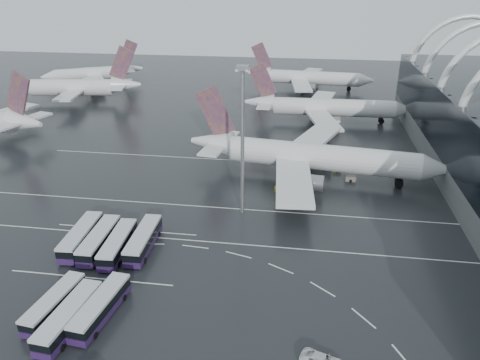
# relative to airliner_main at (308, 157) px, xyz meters

# --- Properties ---
(ground) EXTENTS (420.00, 420.00, 0.00)m
(ground) POSITION_rel_airliner_main_xyz_m (-10.45, -31.57, -5.32)
(ground) COLOR black
(ground) RESTS_ON ground
(lane_marking_near) EXTENTS (120.00, 0.25, 0.01)m
(lane_marking_near) POSITION_rel_airliner_main_xyz_m (-10.45, -33.57, -5.32)
(lane_marking_near) COLOR white
(lane_marking_near) RESTS_ON ground
(lane_marking_mid) EXTENTS (120.00, 0.25, 0.01)m
(lane_marking_mid) POSITION_rel_airliner_main_xyz_m (-10.45, -19.57, -5.32)
(lane_marking_mid) COLOR white
(lane_marking_mid) RESTS_ON ground
(lane_marking_far) EXTENTS (120.00, 0.25, 0.01)m
(lane_marking_far) POSITION_rel_airliner_main_xyz_m (-10.45, 8.43, -5.32)
(lane_marking_far) COLOR white
(lane_marking_far) RESTS_ON ground
(bus_bay_line_south) EXTENTS (28.00, 0.25, 0.01)m
(bus_bay_line_south) POSITION_rel_airliner_main_xyz_m (-34.45, -47.57, -5.32)
(bus_bay_line_south) COLOR white
(bus_bay_line_south) RESTS_ON ground
(bus_bay_line_north) EXTENTS (28.00, 0.25, 0.01)m
(bus_bay_line_north) POSITION_rel_airliner_main_xyz_m (-34.45, -31.57, -5.32)
(bus_bay_line_north) COLOR white
(bus_bay_line_north) RESTS_ON ground
(airliner_main) EXTENTS (62.77, 54.57, 21.26)m
(airliner_main) POSITION_rel_airliner_main_xyz_m (0.00, 0.00, 0.00)
(airliner_main) COLOR silver
(airliner_main) RESTS_ON ground
(airliner_gate_b) EXTENTS (55.65, 50.22, 19.38)m
(airliner_gate_b) POSITION_rel_airliner_main_xyz_m (4.61, 48.26, -0.47)
(airliner_gate_b) COLOR silver
(airliner_gate_b) RESTS_ON ground
(airliner_gate_c) EXTENTS (54.01, 49.63, 19.23)m
(airliner_gate_c) POSITION_rel_airliner_main_xyz_m (-2.21, 97.04, -0.51)
(airliner_gate_c) COLOR silver
(airliner_gate_c) RESTS_ON ground
(jet_remote_mid) EXTENTS (49.19, 39.76, 21.40)m
(jet_remote_mid) POSITION_rel_airliner_main_xyz_m (-88.80, 61.98, 0.20)
(jet_remote_mid) COLOR silver
(jet_remote_mid) RESTS_ON ground
(jet_remote_far) EXTENTS (40.73, 33.39, 19.27)m
(jet_remote_far) POSITION_rel_airliner_main_xyz_m (-96.17, 91.60, -0.35)
(jet_remote_far) COLOR silver
(jet_remote_far) RESTS_ON ground
(bus_row_near_a) EXTENTS (3.92, 14.17, 3.45)m
(bus_row_near_a) POSITION_rel_airliner_main_xyz_m (-40.34, -38.33, -3.43)
(bus_row_near_a) COLOR #231441
(bus_row_near_a) RESTS_ON ground
(bus_row_near_b) EXTENTS (3.65, 13.89, 3.39)m
(bus_row_near_b) POSITION_rel_airliner_main_xyz_m (-36.56, -38.92, -3.46)
(bus_row_near_b) COLOR #231441
(bus_row_near_b) RESTS_ON ground
(bus_row_near_c) EXTENTS (3.86, 13.69, 3.33)m
(bus_row_near_c) POSITION_rel_airliner_main_xyz_m (-32.73, -39.65, -3.49)
(bus_row_near_c) COLOR #231441
(bus_row_near_c) RESTS_ON ground
(bus_row_near_d) EXTENTS (3.71, 14.02, 3.43)m
(bus_row_near_d) POSITION_rel_airliner_main_xyz_m (-28.70, -37.71, -3.44)
(bus_row_near_d) COLOR #231441
(bus_row_near_d) RESTS_ON ground
(bus_row_far_a) EXTENTS (4.20, 12.59, 3.04)m
(bus_row_far_a) POSITION_rel_airliner_main_xyz_m (-35.74, -56.47, -3.65)
(bus_row_far_a) COLOR #231441
(bus_row_far_a) RESTS_ON ground
(bus_row_far_b) EXTENTS (4.19, 13.74, 3.33)m
(bus_row_far_b) POSITION_rel_airliner_main_xyz_m (-32.06, -59.07, -3.49)
(bus_row_far_b) COLOR #231441
(bus_row_far_b) RESTS_ON ground
(bus_row_far_c) EXTENTS (4.34, 13.37, 3.23)m
(bus_row_far_c) POSITION_rel_airliner_main_xyz_m (-28.61, -56.35, -3.55)
(bus_row_far_c) COLOR #231441
(bus_row_far_c) RESTS_ON ground
(floodlight_mast) EXTENTS (2.33, 2.33, 30.41)m
(floodlight_mast) POSITION_rel_airliner_main_xyz_m (-13.11, -20.95, 13.80)
(floodlight_mast) COLOR gray
(floodlight_mast) RESTS_ON ground
(gse_cart_belly_b) EXTENTS (2.46, 1.46, 1.34)m
(gse_cart_belly_b) POSITION_rel_airliner_main_xyz_m (10.37, -0.85, -4.65)
(gse_cart_belly_b) COLOR slate
(gse_cart_belly_b) RESTS_ON ground
(gse_cart_belly_c) EXTENTS (1.97, 1.16, 1.08)m
(gse_cart_belly_c) POSITION_rel_airliner_main_xyz_m (-6.32, -9.43, -4.79)
(gse_cart_belly_c) COLOR gold
(gse_cart_belly_c) RESTS_ON ground
(gse_cart_belly_e) EXTENTS (1.97, 1.16, 1.07)m
(gse_cart_belly_e) POSITION_rel_airliner_main_xyz_m (7.38, 4.68, -4.79)
(gse_cart_belly_e) COLOR gold
(gse_cart_belly_e) RESTS_ON ground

